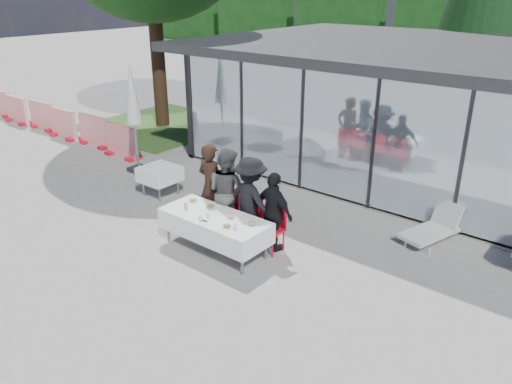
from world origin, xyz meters
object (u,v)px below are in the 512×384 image
diner_c (251,200)px  diner_d (274,212)px  diner_chair_a (212,203)px  plate_a (193,200)px  plate_extra (227,226)px  dining_table (215,225)px  folded_eyeglasses (204,221)px  market_umbrella (133,102)px  plate_b (211,206)px  diner_b (227,191)px  diner_a (211,186)px  diner_chair_b (228,209)px  plate_d (252,224)px  construction_barriers (53,121)px  lounger (434,227)px  diner_chair_c (251,217)px  plate_c (231,217)px  diner_chair_d (274,225)px  spare_table_left (160,174)px  juice_bottle (186,206)px

diner_c → diner_d: bearing=-174.4°
diner_chair_a → diner_d: 1.71m
plate_a → plate_extra: (1.36, -0.44, 0.00)m
dining_table → diner_chair_a: (-0.80, 0.75, -0.00)m
folded_eyeglasses → market_umbrella: 5.42m
market_umbrella → plate_b: bearing=-20.7°
diner_b → diner_d: size_ratio=1.15×
diner_a → diner_chair_b: (0.47, -0.00, -0.40)m
plate_d → construction_barriers: bearing=167.9°
diner_b → diner_chair_a: bearing=4.2°
diner_c → diner_chair_a: bearing=5.6°
lounger → diner_a: bearing=-148.4°
dining_table → plate_extra: bearing=-22.8°
diner_chair_c → plate_extra: size_ratio=4.21×
diner_b → plate_d: (1.17, -0.62, -0.16)m
plate_b → plate_c: 0.65m
diner_chair_b → diner_chair_d: bearing=0.0°
diner_b → plate_b: 0.55m
plate_b → plate_c: same height
folded_eyeglasses → spare_table_left: folded_eyeglasses is taller
plate_b → juice_bottle: bearing=-133.3°
plate_c → folded_eyeglasses: 0.51m
diner_b → spare_table_left: diner_b is taller
plate_a → lounger: plate_a is taller
diner_c → dining_table: bearing=74.1°
spare_table_left → folded_eyeglasses: bearing=-26.0°
dining_table → lounger: dining_table is taller
diner_chair_c → market_umbrella: market_umbrella is taller
diner_chair_a → plate_extra: size_ratio=4.21×
diner_d → plate_a: size_ratio=7.03×
plate_d → plate_extra: (-0.29, -0.36, 0.00)m
diner_chair_a → plate_d: 1.77m
plate_extra → lounger: (2.65, 3.44, -0.52)m
market_umbrella → plate_extra: bearing=-21.9°
diner_chair_c → diner_chair_b: bearing=180.0°
diner_chair_a → juice_bottle: (0.15, -0.89, 0.28)m
dining_table → juice_bottle: bearing=-168.0°
diner_chair_c → market_umbrella: bearing=167.1°
diner_a → diner_b: diner_a is taller
plate_a → plate_d: 1.65m
diner_chair_a → diner_chair_d: (1.68, 0.00, 0.00)m
diner_a → diner_b: (0.47, 0.00, -0.00)m
spare_table_left → market_umbrella: (-1.79, 0.74, 1.44)m
plate_d → plate_a: bearing=177.1°
market_umbrella → diner_chair_c: bearing=-12.9°
dining_table → lounger: (3.19, 3.21, -0.28)m
diner_chair_a → juice_bottle: size_ratio=7.37×
plate_a → spare_table_left: 2.38m
dining_table → plate_c: 0.42m
diner_d → folded_eyeglasses: diner_d is taller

